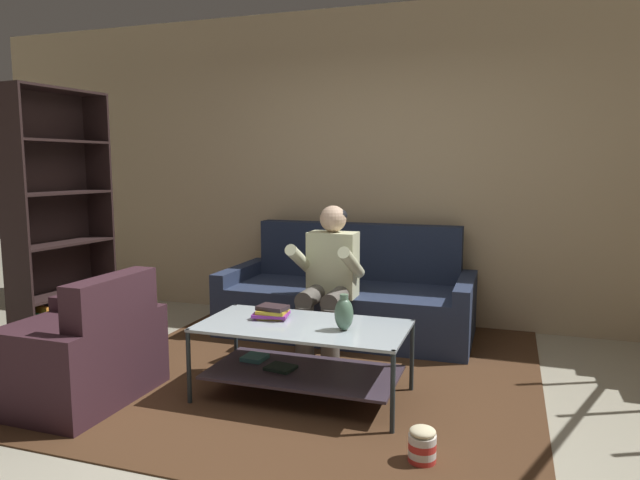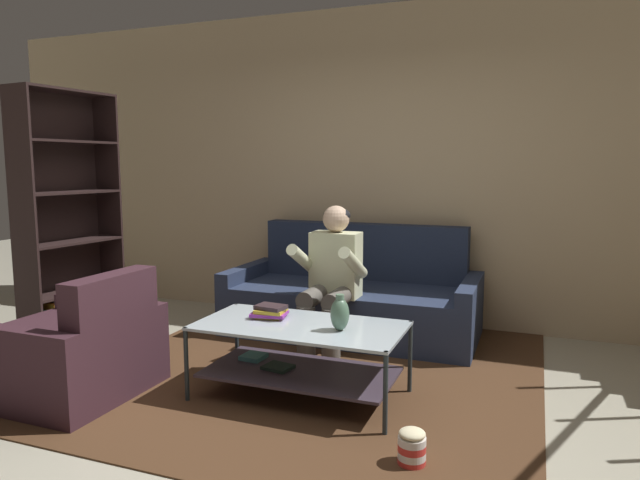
% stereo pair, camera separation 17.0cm
% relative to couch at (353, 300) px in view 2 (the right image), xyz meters
% --- Properties ---
extents(ground, '(16.80, 16.80, 0.00)m').
position_rel_couch_xyz_m(ground, '(0.09, -1.90, -0.30)').
color(ground, '#B0AB95').
extents(back_partition, '(8.40, 0.12, 2.90)m').
position_rel_couch_xyz_m(back_partition, '(0.09, 0.56, 1.15)').
color(back_partition, tan).
rests_on(back_partition, ground).
extents(couch, '(2.14, 0.96, 0.94)m').
position_rel_couch_xyz_m(couch, '(0.00, 0.00, 0.00)').
color(couch, '#26314C').
rests_on(couch, ground).
extents(person_seated_center, '(0.50, 0.58, 1.16)m').
position_rel_couch_xyz_m(person_seated_center, '(-0.00, -0.57, 0.34)').
color(person_seated_center, '#59544D').
rests_on(person_seated_center, ground).
extents(coffee_table, '(1.30, 0.66, 0.48)m').
position_rel_couch_xyz_m(coffee_table, '(0.10, -1.46, 0.02)').
color(coffee_table, '#ADBDC7').
rests_on(coffee_table, ground).
extents(area_rug, '(3.03, 3.40, 0.01)m').
position_rel_couch_xyz_m(area_rug, '(0.06, -0.86, -0.29)').
color(area_rug, '#4B2F1C').
rests_on(area_rug, ground).
extents(vase, '(0.11, 0.11, 0.22)m').
position_rel_couch_xyz_m(vase, '(0.39, -1.49, 0.29)').
color(vase, '#507159').
rests_on(vase, coffee_table).
extents(book_stack, '(0.25, 0.21, 0.09)m').
position_rel_couch_xyz_m(book_stack, '(-0.13, -1.39, 0.22)').
color(book_stack, '#ACA83C').
rests_on(book_stack, coffee_table).
extents(bookshelf, '(0.39, 0.90, 2.08)m').
position_rel_couch_xyz_m(bookshelf, '(-2.22, -1.01, 0.53)').
color(bookshelf, black).
rests_on(bookshelf, ground).
extents(armchair, '(0.92, 0.91, 0.81)m').
position_rel_couch_xyz_m(armchair, '(-1.28, -1.93, -0.02)').
color(armchair, '#381F27').
rests_on(armchair, ground).
extents(popcorn_tub, '(0.14, 0.14, 0.19)m').
position_rel_couch_xyz_m(popcorn_tub, '(0.95, -2.03, -0.20)').
color(popcorn_tub, red).
rests_on(popcorn_tub, ground).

